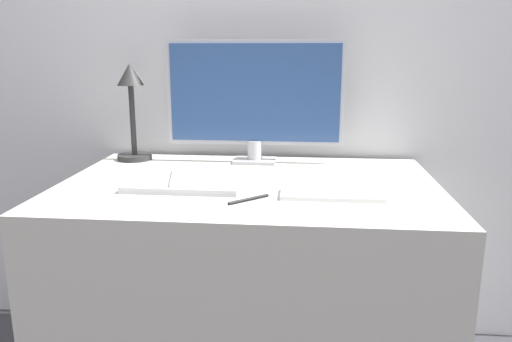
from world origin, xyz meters
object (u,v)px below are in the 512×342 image
Objects in this scene: monitor at (255,97)px; keyboard at (332,195)px; laptop at (187,182)px; ereader at (192,177)px; desk_lamp at (132,102)px; pen at (249,199)px.

keyboard is (0.26, -0.43, -0.23)m from monitor.
laptop is 1.57× the size of ereader.
ereader is at bearing -48.52° from desk_lamp.
desk_lamp is at bearing 179.78° from monitor.
ereader is 0.49m from desk_lamp.
keyboard is at bearing -58.75° from monitor.
keyboard is at bearing -12.94° from ereader.
ereader is at bearing 167.06° from keyboard.
pen is (0.49, -0.49, -0.21)m from desk_lamp.
pen is (0.03, -0.49, -0.23)m from monitor.
keyboard is 0.45m from laptop.
desk_lamp is (-0.28, 0.34, 0.21)m from laptop.
keyboard is at bearing 13.98° from pen.
pen is at bearing -166.02° from keyboard.
monitor is 1.78× the size of desk_lamp.
monitor is 0.43m from ereader.
laptop is (-0.44, 0.09, 0.00)m from keyboard.
laptop is (-0.18, -0.34, -0.23)m from monitor.
laptop reaches higher than keyboard.
pen is (0.21, -0.15, -0.00)m from laptop.
keyboard is 1.30× the size of ereader.
monitor is at bearing 62.46° from laptop.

